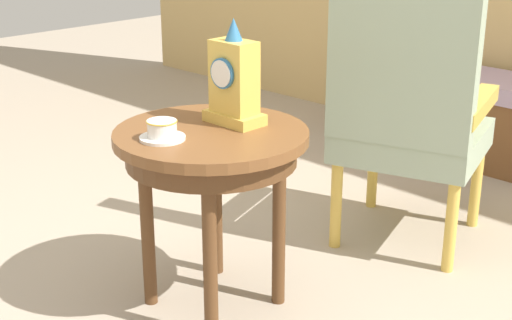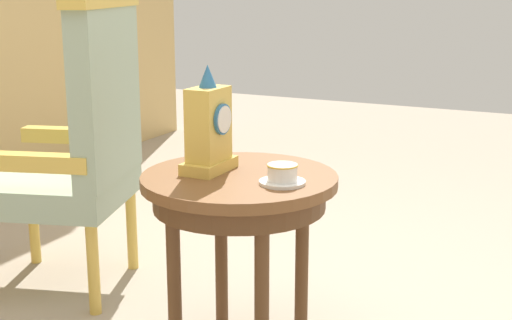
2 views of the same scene
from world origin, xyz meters
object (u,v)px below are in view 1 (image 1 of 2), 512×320
(side_table, at_px, (212,155))
(mantel_clock, at_px, (234,82))
(armchair, at_px, (408,99))
(teacup_left, at_px, (162,131))
(window_bench, at_px, (450,111))

(side_table, bearing_deg, mantel_clock, 92.03)
(mantel_clock, bearing_deg, armchair, 73.56)
(side_table, height_order, teacup_left, teacup_left)
(teacup_left, xyz_separation_m, armchair, (0.24, 0.95, -0.04))
(side_table, xyz_separation_m, window_bench, (-0.26, 1.92, -0.30))
(armchair, bearing_deg, side_table, -104.14)
(mantel_clock, height_order, armchair, armchair)
(side_table, xyz_separation_m, teacup_left, (-0.04, -0.16, 0.11))
(mantel_clock, bearing_deg, teacup_left, -97.08)
(armchair, bearing_deg, teacup_left, -103.90)
(teacup_left, bearing_deg, mantel_clock, 82.92)
(side_table, distance_m, window_bench, 1.96)
(armchair, bearing_deg, mantel_clock, -106.44)
(side_table, xyz_separation_m, armchair, (0.20, 0.79, 0.06))
(teacup_left, xyz_separation_m, mantel_clock, (0.03, 0.27, 0.11))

